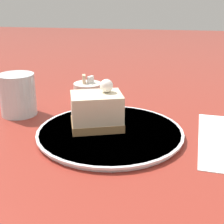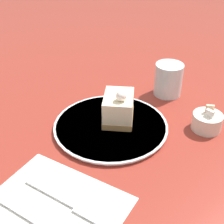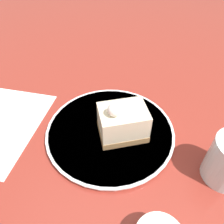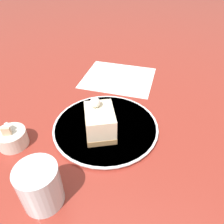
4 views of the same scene
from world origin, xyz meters
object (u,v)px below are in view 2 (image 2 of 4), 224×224
sugar_bowl (207,121)px  drinking_glass (168,79)px  knife (32,218)px  fork (67,202)px  cake_slice (119,108)px  plate (110,126)px

sugar_bowl → drinking_glass: (-0.13, -0.14, 0.03)m
knife → sugar_bowl: sugar_bowl is taller
fork → knife: 0.07m
fork → cake_slice: bearing=-168.9°
plate → cake_slice: 0.05m
cake_slice → drinking_glass: bearing=141.5°
cake_slice → plate: bearing=-41.0°
cake_slice → knife: cake_slice is taller
fork → sugar_bowl: bearing=158.7°
cake_slice → sugar_bowl: 0.22m
sugar_bowl → fork: bearing=-28.3°
plate → sugar_bowl: (-0.10, 0.22, 0.02)m
drinking_glass → cake_slice: bearing=-19.2°
fork → sugar_bowl: 0.40m
plate → knife: (0.31, -0.01, -0.00)m
cake_slice → fork: bearing=-15.2°
plate → knife: plate is taller
fork → drinking_glass: (-0.48, 0.05, 0.04)m
plate → knife: 0.31m
fork → knife: same height
fork → sugar_bowl: sugar_bowl is taller
fork → drinking_glass: bearing=-178.9°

